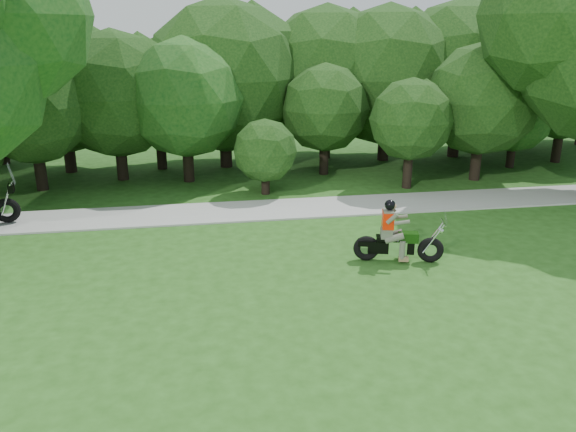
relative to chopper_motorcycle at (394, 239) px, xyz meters
name	(u,v)px	position (x,y,z in m)	size (l,w,h in m)	color
ground	(380,323)	(-1.40, -3.12, -0.62)	(100.00, 100.00, 0.00)	#244D16
walkway	(305,208)	(-1.40, 4.88, -0.59)	(60.00, 2.20, 0.06)	#A2A29C
tree_line	(276,82)	(-1.38, 11.77, 3.05)	(39.61, 12.05, 7.54)	black
chopper_motorcycle	(394,239)	(0.00, 0.00, 0.00)	(2.34, 0.96, 1.69)	black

